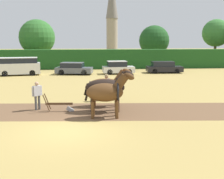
% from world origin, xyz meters
% --- Properties ---
extents(ground_plane, '(240.00, 240.00, 0.00)m').
position_xyz_m(ground_plane, '(0.00, 0.00, 0.00)').
color(ground_plane, '#A88E4C').
extents(plowed_furrow_strip, '(30.11, 6.31, 0.01)m').
position_xyz_m(plowed_furrow_strip, '(-2.48, 3.74, 0.00)').
color(plowed_furrow_strip, brown).
rests_on(plowed_furrow_strip, ground).
extents(hedgerow, '(75.36, 1.99, 2.75)m').
position_xyz_m(hedgerow, '(0.00, 28.21, 1.37)').
color(hedgerow, '#1E511E').
rests_on(hedgerow, ground).
extents(tree_far_left, '(5.51, 5.51, 7.24)m').
position_xyz_m(tree_far_left, '(-6.64, 32.52, 4.48)').
color(tree_far_left, '#423323').
rests_on(tree_far_left, ground).
extents(tree_left, '(5.10, 5.10, 6.55)m').
position_xyz_m(tree_left, '(12.45, 35.03, 3.99)').
color(tree_left, brown).
rests_on(tree_left, ground).
extents(tree_center_left, '(4.68, 4.68, 7.61)m').
position_xyz_m(tree_center_left, '(23.09, 34.54, 5.25)').
color(tree_center_left, brown).
rests_on(tree_center_left, ground).
extents(church_spire, '(3.36, 3.36, 21.79)m').
position_xyz_m(church_spire, '(8.04, 65.77, 11.40)').
color(church_spire, gray).
rests_on(church_spire, ground).
extents(draft_horse_lead_left, '(2.72, 1.18, 2.50)m').
position_xyz_m(draft_horse_lead_left, '(2.01, 2.07, 1.38)').
color(draft_horse_lead_left, '#513319').
rests_on(draft_horse_lead_left, ground).
extents(draft_horse_lead_right, '(2.95, 1.19, 2.46)m').
position_xyz_m(draft_horse_lead_right, '(2.10, 3.40, 1.41)').
color(draft_horse_lead_right, black).
rests_on(draft_horse_lead_right, ground).
extents(draft_horse_trail_left, '(2.86, 1.03, 2.45)m').
position_xyz_m(draft_horse_trail_left, '(2.21, 4.73, 1.34)').
color(draft_horse_trail_left, brown).
rests_on(draft_horse_trail_left, ground).
extents(plow, '(1.80, 0.49, 1.13)m').
position_xyz_m(plow, '(-0.54, 3.60, 0.33)').
color(plow, '#4C331E').
rests_on(plow, ground).
extents(farmer_at_plow, '(0.53, 0.48, 1.70)m').
position_xyz_m(farmer_at_plow, '(-1.99, 4.08, 0.99)').
color(farmer_at_plow, '#4C4C4C').
rests_on(farmer_at_plow, ground).
extents(farmer_beside_team, '(0.50, 0.53, 1.80)m').
position_xyz_m(farmer_beside_team, '(2.29, 6.38, 1.07)').
color(farmer_beside_team, '#4C4C4C').
rests_on(farmer_beside_team, ground).
extents(parked_van, '(5.12, 2.75, 2.08)m').
position_xyz_m(parked_van, '(-7.00, 21.25, 1.07)').
color(parked_van, silver).
rests_on(parked_van, ground).
extents(parked_car_left, '(4.60, 2.55, 1.44)m').
position_xyz_m(parked_car_left, '(-0.62, 21.42, 0.70)').
color(parked_car_left, '#565B66').
rests_on(parked_car_left, ground).
extents(parked_car_center_left, '(3.91, 1.95, 1.58)m').
position_xyz_m(parked_car_center_left, '(4.76, 21.44, 0.76)').
color(parked_car_center_left, silver).
rests_on(parked_car_center_left, ground).
extents(parked_car_center, '(4.52, 2.01, 1.44)m').
position_xyz_m(parked_car_center, '(10.66, 22.06, 0.69)').
color(parked_car_center, black).
rests_on(parked_car_center, ground).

